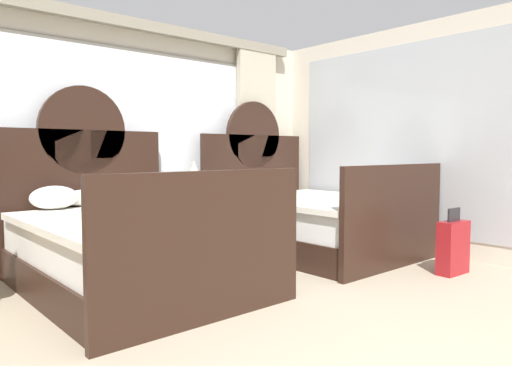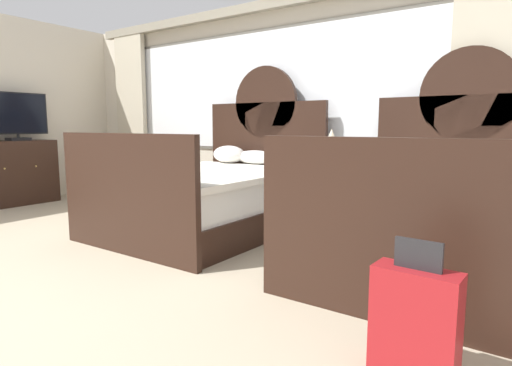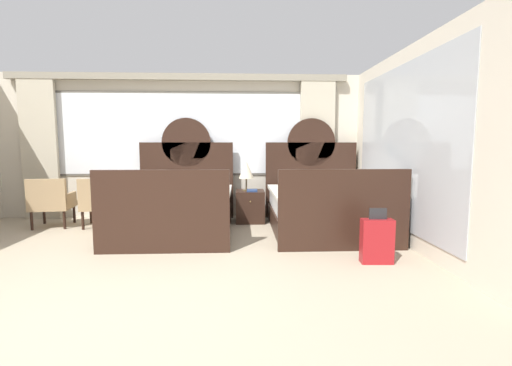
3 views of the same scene
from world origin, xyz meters
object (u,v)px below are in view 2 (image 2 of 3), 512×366
(bed_near_window, at_px, (212,194))
(book_on_nightstand, at_px, (336,179))
(bed_near_mirror, at_px, (438,222))
(armchair_by_window_left, at_px, (155,177))
(armchair_by_window_centre, at_px, (117,173))
(nightstand_between_beds, at_px, (336,205))
(tv_flatscreen, at_px, (17,116))
(table_lamp_on_nightstand, at_px, (331,144))
(suitcase_on_floor, at_px, (415,326))

(bed_near_window, relative_size, book_on_nightstand, 8.66)
(bed_near_mirror, bearing_deg, armchair_by_window_left, 173.98)
(bed_near_mirror, distance_m, armchair_by_window_centre, 4.50)
(book_on_nightstand, height_order, armchair_by_window_centre, armchair_by_window_centre)
(nightstand_between_beds, xyz_separation_m, tv_flatscreen, (-4.42, -1.11, 0.99))
(book_on_nightstand, bearing_deg, armchair_by_window_centre, -176.87)
(table_lamp_on_nightstand, relative_size, armchair_by_window_left, 0.64)
(armchair_by_window_centre, bearing_deg, table_lamp_on_nightstand, 4.73)
(bed_near_window, bearing_deg, nightstand_between_beds, 29.89)
(bed_near_window, bearing_deg, suitcase_on_floor, -32.44)
(suitcase_on_floor, bearing_deg, table_lamp_on_nightstand, 122.75)
(bed_near_mirror, height_order, nightstand_between_beds, bed_near_mirror)
(bed_near_window, bearing_deg, table_lamp_on_nightstand, 30.75)
(bed_near_window, xyz_separation_m, nightstand_between_beds, (1.17, 0.67, -0.10))
(table_lamp_on_nightstand, xyz_separation_m, book_on_nightstand, (0.10, -0.09, -0.35))
(armchair_by_window_centre, height_order, suitcase_on_floor, armchair_by_window_centre)
(book_on_nightstand, distance_m, armchair_by_window_centre, 3.37)
(suitcase_on_floor, bearing_deg, book_on_nightstand, 121.98)
(nightstand_between_beds, bearing_deg, book_on_nightstand, -72.34)
(table_lamp_on_nightstand, distance_m, tv_flatscreen, 4.51)
(bed_near_window, xyz_separation_m, table_lamp_on_nightstand, (1.10, 0.66, 0.55))
(tv_flatscreen, height_order, suitcase_on_floor, tv_flatscreen)
(bed_near_mirror, xyz_separation_m, suitcase_on_floor, (0.25, -1.64, -0.12))
(bed_near_mirror, xyz_separation_m, table_lamp_on_nightstand, (-1.23, 0.66, 0.55))
(nightstand_between_beds, relative_size, tv_flatscreen, 0.65)
(bed_near_window, distance_m, table_lamp_on_nightstand, 1.40)
(bed_near_window, height_order, armchair_by_window_centre, bed_near_window)
(bed_near_window, xyz_separation_m, armchair_by_window_centre, (-2.16, 0.39, 0.06))
(nightstand_between_beds, bearing_deg, bed_near_mirror, -30.09)
(bed_near_window, xyz_separation_m, bed_near_mirror, (2.33, -0.00, -0.00))
(nightstand_between_beds, distance_m, table_lamp_on_nightstand, 0.66)
(table_lamp_on_nightstand, height_order, armchair_by_window_centre, table_lamp_on_nightstand)
(table_lamp_on_nightstand, xyz_separation_m, suitcase_on_floor, (1.48, -2.30, -0.67))
(bed_near_mirror, bearing_deg, tv_flatscreen, -175.54)
(table_lamp_on_nightstand, relative_size, book_on_nightstand, 2.05)
(nightstand_between_beds, distance_m, book_on_nightstand, 0.32)
(bed_near_mirror, xyz_separation_m, book_on_nightstand, (-1.13, 0.57, 0.20))
(bed_near_mirror, relative_size, book_on_nightstand, 8.66)
(table_lamp_on_nightstand, bearing_deg, bed_near_window, -149.25)
(tv_flatscreen, bearing_deg, nightstand_between_beds, 14.07)
(bed_near_window, bearing_deg, tv_flatscreen, -172.36)
(nightstand_between_beds, distance_m, armchair_by_window_left, 2.54)
(suitcase_on_floor, bearing_deg, nightstand_between_beds, 121.43)
(bed_near_mirror, xyz_separation_m, armchair_by_window_centre, (-4.49, 0.39, 0.06))
(bed_near_mirror, distance_m, suitcase_on_floor, 1.67)
(table_lamp_on_nightstand, bearing_deg, bed_near_mirror, -28.23)
(tv_flatscreen, relative_size, armchair_by_window_centre, 1.04)
(bed_near_window, height_order, book_on_nightstand, bed_near_window)
(armchair_by_window_left, bearing_deg, tv_flatscreen, -156.65)
(bed_near_window, distance_m, suitcase_on_floor, 3.06)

